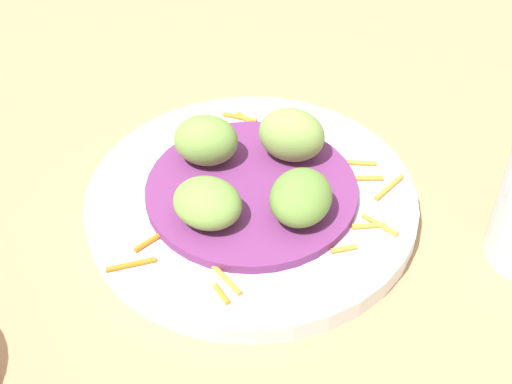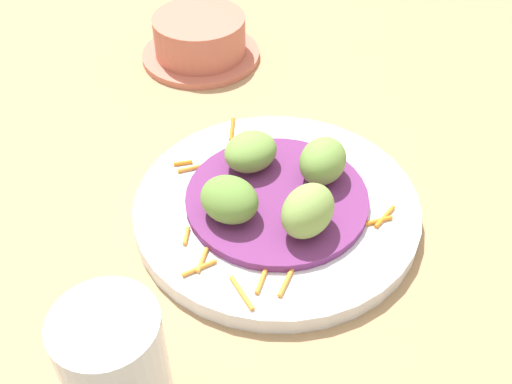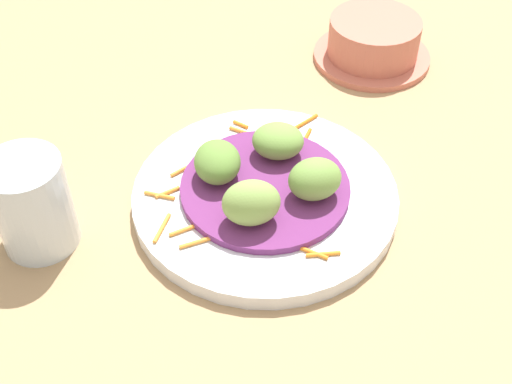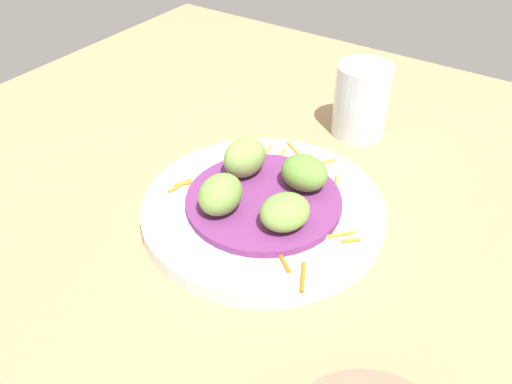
{
  "view_description": "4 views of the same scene",
  "coord_description": "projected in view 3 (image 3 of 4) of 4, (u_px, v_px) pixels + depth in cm",
  "views": [
    {
      "loc": [
        -13.52,
        37.76,
        42.73
      ],
      "look_at": [
        -6.55,
        -1.2,
        5.78
      ],
      "focal_mm": 50.3,
      "sensor_mm": 36.0,
      "label": 1
    },
    {
      "loc": [
        -42.44,
        -21.23,
        43.54
      ],
      "look_at": [
        -7.11,
        -1.62,
        5.3
      ],
      "focal_mm": 43.38,
      "sensor_mm": 36.0,
      "label": 2
    },
    {
      "loc": [
        -19.3,
        -49.23,
        50.94
      ],
      "look_at": [
        -7.15,
        -4.48,
        5.16
      ],
      "focal_mm": 47.63,
      "sensor_mm": 36.0,
      "label": 3
    },
    {
      "loc": [
        31.93,
        21.37,
        40.19
      ],
      "look_at": [
        -5.12,
        -3.61,
        5.54
      ],
      "focal_mm": 37.65,
      "sensor_mm": 36.0,
      "label": 4
    }
  ],
  "objects": [
    {
      "name": "cabbage_bed",
      "position": [
        265.0,
        188.0,
        0.67
      ],
      "size": [
        16.82,
        16.82,
        0.81
      ],
      "primitive_type": "cylinder",
      "color": "#702D6B",
      "rests_on": "main_plate"
    },
    {
      "name": "guac_scoop_back",
      "position": [
        278.0,
        141.0,
        0.69
      ],
      "size": [
        6.48,
        6.03,
        3.39
      ],
      "primitive_type": "ellipsoid",
      "rotation": [
        0.0,
        0.0,
        1.24
      ],
      "color": "#759E47",
      "rests_on": "cabbage_bed"
    },
    {
      "name": "water_glass",
      "position": [
        32.0,
        204.0,
        0.62
      ],
      "size": [
        7.18,
        7.18,
        9.61
      ],
      "primitive_type": "cylinder",
      "color": "silver",
      "rests_on": "table_surface"
    },
    {
      "name": "terracotta_bowl",
      "position": [
        373.0,
        42.0,
        0.85
      ],
      "size": [
        14.77,
        14.77,
        5.54
      ],
      "color": "#C66B56",
      "rests_on": "table_surface"
    },
    {
      "name": "main_plate",
      "position": [
        265.0,
        197.0,
        0.68
      ],
      "size": [
        26.43,
        26.43,
        1.72
      ],
      "primitive_type": "cylinder",
      "color": "silver",
      "rests_on": "table_surface"
    },
    {
      "name": "guac_scoop_left",
      "position": [
        217.0,
        162.0,
        0.66
      ],
      "size": [
        5.43,
        6.08,
        3.67
      ],
      "primitive_type": "ellipsoid",
      "rotation": [
        0.0,
        0.0,
        6.11
      ],
      "color": "olive",
      "rests_on": "cabbage_bed"
    },
    {
      "name": "guac_scoop_center",
      "position": [
        251.0,
        203.0,
        0.62
      ],
      "size": [
        5.9,
        4.72,
        4.49
      ],
      "primitive_type": "ellipsoid",
      "rotation": [
        0.0,
        0.0,
        1.44
      ],
      "color": "#84A851",
      "rests_on": "cabbage_bed"
    },
    {
      "name": "table_surface",
      "position": [
        310.0,
        179.0,
        0.72
      ],
      "size": [
        110.0,
        110.0,
        2.0
      ],
      "primitive_type": "cube",
      "color": "tan",
      "rests_on": "ground"
    },
    {
      "name": "carrot_garnish",
      "position": [
        234.0,
        189.0,
        0.67
      ],
      "size": [
        20.73,
        21.52,
        0.4
      ],
      "color": "orange",
      "rests_on": "main_plate"
    },
    {
      "name": "guac_scoop_right",
      "position": [
        315.0,
        179.0,
        0.64
      ],
      "size": [
        5.34,
        4.37,
        4.11
      ],
      "primitive_type": "ellipsoid",
      "rotation": [
        0.0,
        0.0,
        1.61
      ],
      "color": "#759E47",
      "rests_on": "cabbage_bed"
    }
  ]
}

